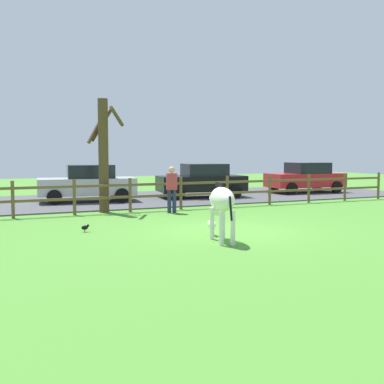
% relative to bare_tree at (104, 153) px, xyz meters
% --- Properties ---
extents(ground_plane, '(60.00, 60.00, 0.00)m').
position_rel_bare_tree_xyz_m(ground_plane, '(2.02, -5.37, -2.12)').
color(ground_plane, '#47842D').
extents(parking_asphalt, '(28.00, 7.40, 0.05)m').
position_rel_bare_tree_xyz_m(parking_asphalt, '(2.02, 3.93, -2.10)').
color(parking_asphalt, '#47474C').
rests_on(parking_asphalt, ground_plane).
extents(paddock_fence, '(21.73, 0.11, 1.22)m').
position_rel_bare_tree_xyz_m(paddock_fence, '(1.83, -0.37, -1.42)').
color(paddock_fence, brown).
rests_on(paddock_fence, ground_plane).
extents(bare_tree, '(1.37, 1.37, 4.01)m').
position_rel_bare_tree_xyz_m(bare_tree, '(0.00, 0.00, 0.00)').
color(bare_tree, '#513A23').
rests_on(bare_tree, ground_plane).
extents(zebra, '(0.72, 1.92, 1.41)m').
position_rel_bare_tree_xyz_m(zebra, '(1.17, -6.71, -1.20)').
color(zebra, white).
rests_on(zebra, ground_plane).
extents(crow_on_grass, '(0.21, 0.10, 0.20)m').
position_rel_bare_tree_xyz_m(crow_on_grass, '(-1.52, -4.00, -2.00)').
color(crow_on_grass, black).
rests_on(crow_on_grass, ground_plane).
extents(parked_car_silver, '(4.18, 2.28, 1.56)m').
position_rel_bare_tree_xyz_m(parked_car_silver, '(0.15, 3.45, -1.28)').
color(parked_car_silver, '#B7BABF').
rests_on(parked_car_silver, parking_asphalt).
extents(parked_car_black, '(4.18, 2.26, 1.56)m').
position_rel_bare_tree_xyz_m(parked_car_black, '(5.41, 3.24, -1.28)').
color(parked_car_black, black).
rests_on(parked_car_black, parking_asphalt).
extents(parked_car_red, '(4.09, 2.06, 1.56)m').
position_rel_bare_tree_xyz_m(parked_car_red, '(11.49, 3.46, -1.28)').
color(parked_car_red, red).
rests_on(parked_car_red, parking_asphalt).
extents(visitor_near_fence, '(0.40, 0.29, 1.64)m').
position_rel_bare_tree_xyz_m(visitor_near_fence, '(2.11, -1.20, -1.22)').
color(visitor_near_fence, '#232847').
rests_on(visitor_near_fence, ground_plane).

